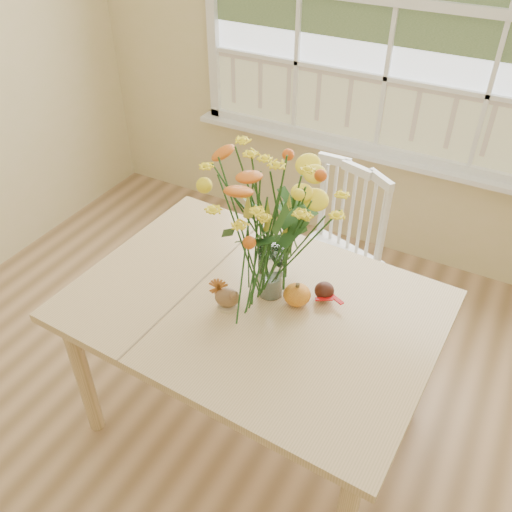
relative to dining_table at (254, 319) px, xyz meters
The scene contains 8 objects.
wall_back 1.77m from the dining_table, 91.06° to the left, with size 4.00×0.02×2.70m, color beige.
window 1.81m from the dining_table, 91.08° to the left, with size 2.42×0.12×1.74m.
dining_table is the anchor object (origin of this frame).
windsor_chair 0.81m from the dining_table, 86.01° to the left, with size 0.54×0.53×0.94m.
flower_vase 0.45m from the dining_table, 69.95° to the left, with size 0.49×0.49×0.58m.
pumpkin 0.22m from the dining_table, 26.28° to the left, with size 0.11×0.11×0.08m, color #C75D17.
turkey_figurine 0.18m from the dining_table, 137.18° to the right, with size 0.12×0.10×0.12m.
dark_gourd 0.31m from the dining_table, 33.76° to the left, with size 0.12×0.08×0.07m.
Camera 1 is at (0.79, -0.76, 2.23)m, focal length 38.00 mm.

